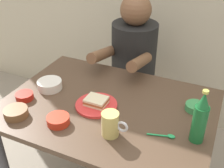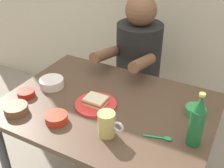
% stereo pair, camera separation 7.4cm
% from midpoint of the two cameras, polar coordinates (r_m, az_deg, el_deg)
% --- Properties ---
extents(dining_table, '(1.10, 0.80, 0.74)m').
position_cam_midpoint_polar(dining_table, '(1.53, -2.18, -7.10)').
color(dining_table, '#4C3828').
rests_on(dining_table, ground).
extents(stool, '(0.34, 0.34, 0.45)m').
position_cam_midpoint_polar(stool, '(2.20, 3.13, -3.20)').
color(stool, '#4C4C51').
rests_on(stool, ground).
extents(person_seated, '(0.33, 0.56, 0.72)m').
position_cam_midpoint_polar(person_seated, '(1.98, 3.36, 6.57)').
color(person_seated, black).
rests_on(person_seated, stool).
extents(plate_orange, '(0.22, 0.22, 0.01)m').
position_cam_midpoint_polar(plate_orange, '(1.46, -4.68, -4.34)').
color(plate_orange, red).
rests_on(plate_orange, dining_table).
extents(sandwich, '(0.11, 0.09, 0.04)m').
position_cam_midpoint_polar(sandwich, '(1.45, -4.73, -3.53)').
color(sandwich, beige).
rests_on(sandwich, plate_orange).
extents(beer_mug, '(0.13, 0.08, 0.12)m').
position_cam_midpoint_polar(beer_mug, '(1.25, -1.96, -8.30)').
color(beer_mug, '#D1BC66').
rests_on(beer_mug, dining_table).
extents(beer_bottle, '(0.06, 0.06, 0.26)m').
position_cam_midpoint_polar(beer_bottle, '(1.24, 16.01, -6.91)').
color(beer_bottle, '#19602D').
rests_on(beer_bottle, dining_table).
extents(sauce_bowl_chili, '(0.11, 0.11, 0.04)m').
position_cam_midpoint_polar(sauce_bowl_chili, '(1.37, -12.54, -7.22)').
color(sauce_bowl_chili, red).
rests_on(sauce_bowl_chili, dining_table).
extents(rice_bowl_white, '(0.14, 0.14, 0.05)m').
position_cam_midpoint_polar(rice_bowl_white, '(1.64, -13.96, -0.09)').
color(rice_bowl_white, silver).
rests_on(rice_bowl_white, dining_table).
extents(dip_bowl_green, '(0.10, 0.10, 0.03)m').
position_cam_midpoint_polar(dip_bowl_green, '(1.48, 15.34, -4.55)').
color(dip_bowl_green, '#388C4C').
rests_on(dip_bowl_green, dining_table).
extents(condiment_bowl_brown, '(0.12, 0.12, 0.04)m').
position_cam_midpoint_polar(condiment_bowl_brown, '(1.47, -20.53, -5.46)').
color(condiment_bowl_brown, brown).
rests_on(condiment_bowl_brown, dining_table).
extents(sambal_bowl_red, '(0.10, 0.10, 0.03)m').
position_cam_midpoint_polar(sambal_bowl_red, '(1.59, -18.82, -2.35)').
color(sambal_bowl_red, '#B21E14').
rests_on(sambal_bowl_red, dining_table).
extents(spoon, '(0.13, 0.04, 0.01)m').
position_cam_midpoint_polar(spoon, '(1.29, 9.45, -10.49)').
color(spoon, '#26A559').
rests_on(spoon, dining_table).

